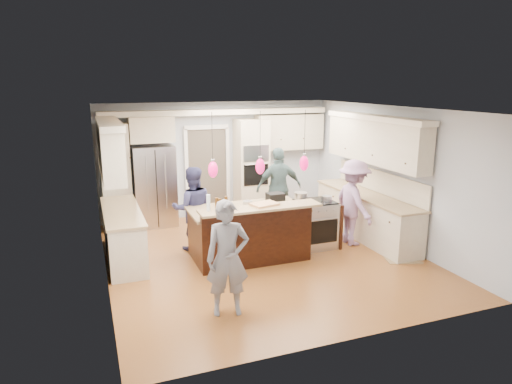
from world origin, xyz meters
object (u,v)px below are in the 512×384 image
at_px(island_range, 315,224).
at_px(person_far_left, 193,209).
at_px(person_bar_end, 228,258).
at_px(refrigerator, 154,186).
at_px(kitchen_island, 249,232).

bearing_deg(island_range, person_far_left, 162.75).
relative_size(person_bar_end, person_far_left, 1.01).
xyz_separation_m(refrigerator, person_bar_end, (0.33, -4.44, -0.09)).
relative_size(refrigerator, person_bar_end, 1.11).
bearing_deg(refrigerator, island_range, -42.59).
xyz_separation_m(kitchen_island, person_bar_end, (-0.97, -1.87, 0.32)).
bearing_deg(kitchen_island, refrigerator, 116.93).
xyz_separation_m(refrigerator, island_range, (2.71, -2.49, -0.44)).
relative_size(kitchen_island, person_far_left, 1.30).
bearing_deg(person_bar_end, refrigerator, 105.61).
height_order(island_range, person_bar_end, person_bar_end).
height_order(kitchen_island, person_far_left, person_far_left).
height_order(refrigerator, person_bar_end, refrigerator).
bearing_deg(person_far_left, kitchen_island, 145.45).
bearing_deg(refrigerator, person_far_left, -75.89).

